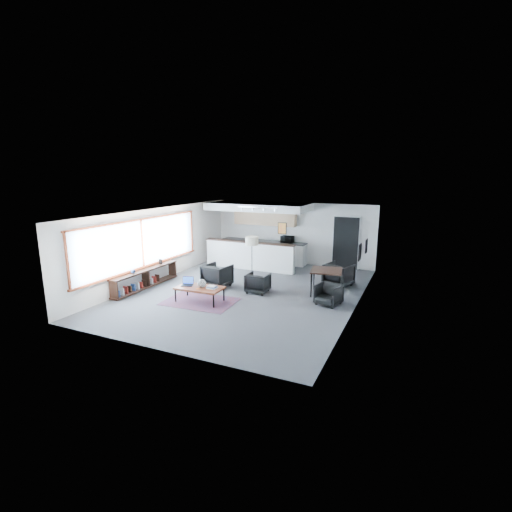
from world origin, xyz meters
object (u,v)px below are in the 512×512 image
at_px(microwave, 287,239).
at_px(dining_table, 326,272).
at_px(floor_lamp, 252,242).
at_px(armchair_right, 258,282).
at_px(laptop, 188,283).
at_px(dining_chair_far, 339,276).
at_px(ceramic_pot, 202,283).
at_px(armchair_left, 217,274).
at_px(book_stack, 212,287).
at_px(dining_chair_near, 328,295).
at_px(coffee_table, 200,288).

bearing_deg(microwave, dining_table, -51.34).
bearing_deg(floor_lamp, armchair_right, -57.12).
xyz_separation_m(laptop, dining_chair_far, (3.91, 3.30, -0.16)).
relative_size(laptop, dining_chair_far, 0.56).
relative_size(laptop, ceramic_pot, 1.60).
height_order(laptop, ceramic_pot, ceramic_pot).
distance_m(armchair_left, floor_lamp, 1.70).
distance_m(ceramic_pot, dining_chair_far, 4.76).
xyz_separation_m(floor_lamp, microwave, (0.31, 2.86, -0.29)).
bearing_deg(dining_table, microwave, 127.02).
relative_size(book_stack, dining_chair_near, 0.50).
height_order(armchair_left, floor_lamp, floor_lamp).
xyz_separation_m(armchair_left, armchair_right, (1.53, -0.02, -0.07)).
bearing_deg(armchair_left, dining_chair_far, -147.13).
xyz_separation_m(coffee_table, armchair_right, (1.23, 1.54, -0.07)).
bearing_deg(book_stack, ceramic_pot, -172.64).
bearing_deg(floor_lamp, microwave, 83.80).
relative_size(laptop, book_stack, 1.40).
xyz_separation_m(armchair_right, dining_chair_near, (2.36, -0.20, -0.06)).
relative_size(dining_chair_near, dining_chair_far, 0.79).
bearing_deg(laptop, armchair_right, 21.72).
bearing_deg(armchair_right, armchair_left, -2.33).
bearing_deg(ceramic_pot, dining_table, 35.42).
xyz_separation_m(coffee_table, armchair_left, (-0.30, 1.56, 0.00)).
bearing_deg(microwave, ceramic_pot, -95.24).
bearing_deg(floor_lamp, ceramic_pot, -97.61).
relative_size(armchair_left, dining_chair_near, 1.46).
distance_m(dining_chair_near, dining_chair_far, 2.01).
bearing_deg(floor_lamp, dining_chair_near, -24.00).
bearing_deg(armchair_right, book_stack, 59.95).
bearing_deg(book_stack, dining_chair_near, 22.36).
bearing_deg(ceramic_pot, book_stack, 7.36).
bearing_deg(ceramic_pot, dining_chair_near, 21.08).
relative_size(armchair_right, floor_lamp, 0.44).
bearing_deg(ceramic_pot, armchair_right, 53.70).
bearing_deg(dining_chair_near, armchair_left, -169.55).
xyz_separation_m(dining_table, microwave, (-2.52, 3.34, 0.37)).
distance_m(coffee_table, floor_lamp, 2.94).
bearing_deg(ceramic_pot, armchair_left, 103.88).
bearing_deg(laptop, dining_chair_near, -2.19).
bearing_deg(book_stack, armchair_left, 114.89).
height_order(ceramic_pot, microwave, microwave).
relative_size(coffee_table, ceramic_pot, 5.57).
xyz_separation_m(laptop, ceramic_pot, (0.54, -0.05, 0.06)).
distance_m(ceramic_pot, dining_table, 3.92).
bearing_deg(dining_chair_far, laptop, 57.68).
xyz_separation_m(armchair_right, dining_table, (2.06, 0.72, 0.38)).
height_order(coffee_table, dining_table, dining_table).
distance_m(ceramic_pot, armchair_left, 1.63).
bearing_deg(coffee_table, microwave, 80.04).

